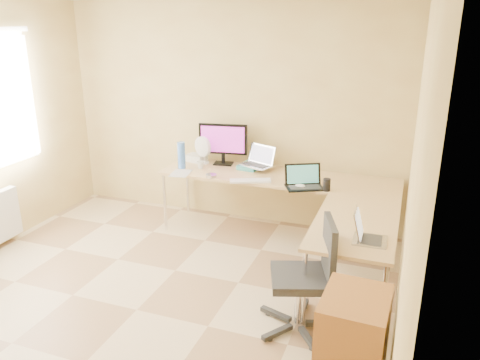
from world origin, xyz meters
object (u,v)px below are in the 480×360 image
(desk_return, at_px, (352,260))
(laptop_center, at_px, (257,156))
(desk_main, at_px, (277,206))
(monitor, at_px, (223,144))
(laptop_black, at_px, (305,177))
(mug, at_px, (201,165))
(cabinet, at_px, (352,344))
(water_bottle, at_px, (181,155))
(desk_fan, at_px, (204,151))
(laptop_return, at_px, (371,229))
(office_chair, at_px, (300,273))
(keyboard, at_px, (250,181))

(desk_return, distance_m, laptop_center, 1.76)
(desk_main, height_order, monitor, monitor)
(laptop_black, bearing_deg, mug, 141.93)
(monitor, xyz_separation_m, cabinet, (1.86, -2.35, -0.62))
(desk_return, height_order, cabinet, desk_return)
(monitor, bearing_deg, water_bottle, -149.29)
(desk_main, xyz_separation_m, desk_fan, (-0.96, 0.16, 0.52))
(mug, distance_m, desk_fan, 0.23)
(cabinet, bearing_deg, laptop_return, 92.69)
(desk_main, relative_size, monitor, 4.59)
(desk_return, xyz_separation_m, laptop_return, (0.15, -0.33, 0.47))
(desk_return, height_order, mug, mug)
(laptop_center, xyz_separation_m, cabinet, (1.41, -2.27, -0.54))
(laptop_return, bearing_deg, laptop_black, 34.83)
(mug, relative_size, office_chair, 0.09)
(monitor, height_order, desk_fan, monitor)
(mug, height_order, cabinet, mug)
(keyboard, height_order, desk_fan, desk_fan)
(desk_main, height_order, office_chair, office_chair)
(monitor, bearing_deg, desk_fan, -178.06)
(laptop_return, xyz_separation_m, office_chair, (-0.49, -0.28, -0.33))
(laptop_black, distance_m, desk_fan, 1.40)
(monitor, relative_size, cabinet, 0.81)
(monitor, relative_size, laptop_center, 1.62)
(desk_main, distance_m, laptop_center, 0.61)
(keyboard, relative_size, laptop_return, 1.43)
(laptop_center, xyz_separation_m, water_bottle, (-0.84, -0.24, -0.01))
(office_chair, bearing_deg, desk_main, 92.75)
(water_bottle, xyz_separation_m, laptop_return, (2.25, -1.21, -0.05))
(laptop_center, distance_m, keyboard, 0.44)
(laptop_return, relative_size, office_chair, 0.32)
(laptop_return, height_order, cabinet, laptop_return)
(keyboard, height_order, laptop_return, laptop_return)
(keyboard, height_order, office_chair, office_chair)
(desk_main, distance_m, cabinet, 2.43)
(laptop_return, bearing_deg, cabinet, 178.51)
(office_chair, xyz_separation_m, cabinet, (0.49, -0.54, -0.14))
(desk_return, relative_size, office_chair, 1.36)
(laptop_black, height_order, cabinet, laptop_black)
(office_chair, height_order, cabinet, office_chair)
(keyboard, bearing_deg, monitor, 113.17)
(monitor, height_order, cabinet, monitor)
(laptop_black, distance_m, keyboard, 0.60)
(cabinet, bearing_deg, mug, 136.86)
(desk_fan, bearing_deg, desk_main, 15.01)
(keyboard, bearing_deg, mug, 137.45)
(desk_fan, bearing_deg, laptop_return, -11.15)
(desk_return, height_order, office_chair, office_chair)
(keyboard, distance_m, mug, 0.74)
(desk_main, relative_size, keyboard, 6.06)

